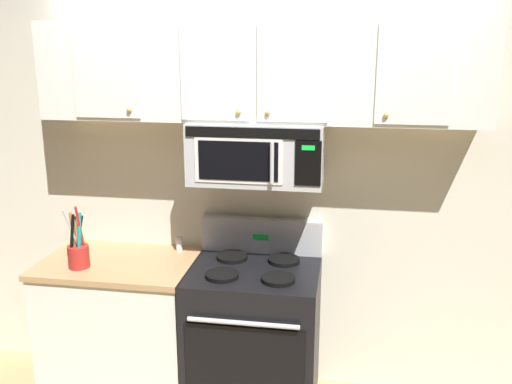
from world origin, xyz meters
TOP-DOWN VIEW (x-y plane):
  - back_wall at (0.00, 0.79)m, footprint 5.20×0.10m
  - stove_range at (0.00, 0.42)m, footprint 0.76×0.69m
  - over_range_microwave at (-0.00, 0.54)m, footprint 0.76×0.43m
  - upper_cabinets at (-0.00, 0.57)m, footprint 2.50×0.36m
  - counter_segment at (-0.84, 0.43)m, footprint 0.93×0.65m
  - utensil_crock_red at (-1.02, 0.29)m, footprint 0.12×0.12m
  - salt_shaker at (-0.52, 0.64)m, footprint 0.04×0.04m
  - pepper_mill at (-1.17, 0.58)m, footprint 0.05×0.05m

SIDE VIEW (x-z plane):
  - counter_segment at x=-0.84m, z-range 0.00..0.90m
  - stove_range at x=0.00m, z-range -0.09..1.03m
  - salt_shaker at x=-0.52m, z-range 0.90..0.99m
  - pepper_mill at x=-1.17m, z-range 0.90..1.08m
  - utensil_crock_red at x=-1.02m, z-range 0.81..1.19m
  - back_wall at x=0.00m, z-range 0.00..2.70m
  - over_range_microwave at x=0.00m, z-range 1.40..1.75m
  - upper_cabinets at x=0.00m, z-range 1.75..2.30m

